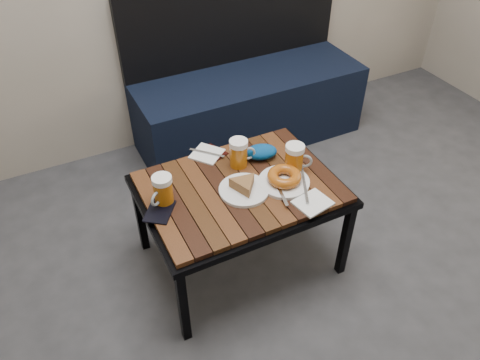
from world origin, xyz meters
name	(u,v)px	position (x,y,z in m)	size (l,w,h in m)	color
bench	(248,100)	(0.27, 1.76, 0.27)	(1.40, 0.50, 0.95)	black
cafe_table	(240,193)	(-0.25, 0.84, 0.43)	(0.84, 0.62, 0.47)	black
beer_mug_left	(163,190)	(-0.57, 0.89, 0.54)	(0.12, 0.11, 0.13)	#AE5C0E
beer_mug_centre	(239,153)	(-0.19, 0.97, 0.54)	(0.12, 0.09, 0.13)	#AE5C0E
beer_mug_right	(295,158)	(0.01, 0.83, 0.54)	(0.13, 0.11, 0.13)	#AE5C0E
plate_pie	(244,187)	(-0.25, 0.80, 0.50)	(0.21, 0.21, 0.06)	white
plate_bagel	(284,179)	(-0.07, 0.77, 0.50)	(0.23, 0.28, 0.06)	white
napkin_left	(207,154)	(-0.29, 1.10, 0.48)	(0.18, 0.18, 0.01)	white
napkin_right	(313,203)	(-0.04, 0.61, 0.48)	(0.16, 0.14, 0.01)	white
passport_navy	(160,211)	(-0.61, 0.84, 0.48)	(0.10, 0.14, 0.01)	black
passport_burgundy	(213,152)	(-0.26, 1.10, 0.47)	(0.08, 0.12, 0.01)	black
knit_pouch	(261,152)	(-0.08, 0.97, 0.50)	(0.14, 0.09, 0.06)	navy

